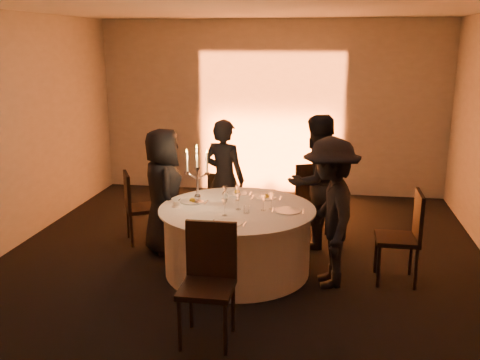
% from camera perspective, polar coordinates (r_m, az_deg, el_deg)
% --- Properties ---
extents(floor, '(7.00, 7.00, 0.00)m').
position_cam_1_polar(floor, '(6.40, -0.30, -9.59)').
color(floor, black).
rests_on(floor, ground).
extents(ceiling, '(7.00, 7.00, 0.00)m').
position_cam_1_polar(ceiling, '(5.85, -0.34, 18.31)').
color(ceiling, white).
rests_on(ceiling, wall_back).
extents(wall_back, '(7.00, 0.00, 7.00)m').
position_cam_1_polar(wall_back, '(9.37, 3.33, 7.68)').
color(wall_back, '#A7A39B').
rests_on(wall_back, floor).
extents(wall_front, '(7.00, 0.00, 7.00)m').
position_cam_1_polar(wall_front, '(2.70, -13.14, -10.24)').
color(wall_front, '#A7A39B').
rests_on(wall_front, floor).
extents(uplighter_fixture, '(0.25, 0.12, 0.10)m').
position_cam_1_polar(uplighter_fixture, '(9.37, 3.00, -1.38)').
color(uplighter_fixture, black).
rests_on(uplighter_fixture, floor).
extents(banquet_table, '(1.80, 1.80, 0.77)m').
position_cam_1_polar(banquet_table, '(6.25, -0.30, -6.37)').
color(banquet_table, black).
rests_on(banquet_table, floor).
extents(chair_left, '(0.57, 0.57, 0.96)m').
position_cam_1_polar(chair_left, '(7.22, -11.01, -2.44)').
color(chair_left, black).
rests_on(chair_left, floor).
extents(chair_back_left, '(0.46, 0.47, 0.86)m').
position_cam_1_polar(chair_back_left, '(7.48, -1.77, -2.06)').
color(chair_back_left, black).
rests_on(chair_back_left, floor).
extents(chair_back_right, '(0.59, 0.59, 1.01)m').
position_cam_1_polar(chair_back_right, '(7.51, 7.17, -1.36)').
color(chair_back_right, black).
rests_on(chair_back_right, floor).
extents(chair_right, '(0.46, 0.46, 1.04)m').
position_cam_1_polar(chair_right, '(6.17, 17.26, -5.29)').
color(chair_right, black).
rests_on(chair_right, floor).
extents(chair_front, '(0.47, 0.47, 1.07)m').
position_cam_1_polar(chair_front, '(4.84, -3.35, -10.04)').
color(chair_front, black).
rests_on(chair_front, floor).
extents(guest_left, '(0.78, 0.92, 1.59)m').
position_cam_1_polar(guest_left, '(6.78, -8.16, -1.19)').
color(guest_left, black).
rests_on(guest_left, floor).
extents(guest_back_left, '(0.69, 0.56, 1.63)m').
position_cam_1_polar(guest_back_left, '(7.23, -1.70, 0.12)').
color(guest_back_left, black).
rests_on(guest_back_left, floor).
extents(guest_back_right, '(1.07, 1.05, 1.74)m').
position_cam_1_polar(guest_back_right, '(6.94, 8.10, -0.18)').
color(guest_back_right, black).
rests_on(guest_back_right, floor).
extents(guest_right, '(0.79, 1.16, 1.65)m').
position_cam_1_polar(guest_right, '(5.84, 9.57, -3.48)').
color(guest_right, black).
rests_on(guest_right, floor).
extents(plate_left, '(0.36, 0.28, 0.08)m').
position_cam_1_polar(plate_left, '(6.37, -5.11, -2.21)').
color(plate_left, white).
rests_on(plate_left, banquet_table).
extents(plate_back_left, '(0.36, 0.26, 0.08)m').
position_cam_1_polar(plate_back_left, '(6.69, -0.32, -1.31)').
color(plate_back_left, white).
rests_on(plate_back_left, banquet_table).
extents(plate_back_right, '(0.36, 0.24, 0.08)m').
position_cam_1_polar(plate_back_right, '(6.50, 2.82, -1.79)').
color(plate_back_right, white).
rests_on(plate_back_right, banquet_table).
extents(plate_right, '(0.36, 0.30, 0.01)m').
position_cam_1_polar(plate_right, '(6.02, 5.12, -3.30)').
color(plate_right, white).
rests_on(plate_right, banquet_table).
extents(plate_front, '(0.36, 0.29, 0.01)m').
position_cam_1_polar(plate_front, '(5.60, -1.25, -4.62)').
color(plate_front, white).
rests_on(plate_front, banquet_table).
extents(coffee_cup, '(0.11, 0.11, 0.07)m').
position_cam_1_polar(coffee_cup, '(6.21, -6.79, -2.57)').
color(coffee_cup, white).
rests_on(coffee_cup, banquet_table).
extents(candelabra, '(0.30, 0.14, 0.71)m').
position_cam_1_polar(candelabra, '(6.26, -4.57, -0.31)').
color(candelabra, white).
rests_on(candelabra, banquet_table).
extents(wine_glass_a, '(0.07, 0.07, 0.19)m').
position_cam_1_polar(wine_glass_a, '(6.38, -0.24, -0.99)').
color(wine_glass_a, white).
rests_on(wine_glass_a, banquet_table).
extents(wine_glass_b, '(0.07, 0.07, 0.19)m').
position_cam_1_polar(wine_glass_b, '(5.82, -1.66, -2.52)').
color(wine_glass_b, white).
rests_on(wine_glass_b, banquet_table).
extents(wine_glass_c, '(0.07, 0.07, 0.19)m').
position_cam_1_polar(wine_glass_c, '(6.06, 3.36, -1.85)').
color(wine_glass_c, white).
rests_on(wine_glass_c, banquet_table).
extents(wine_glass_d, '(0.07, 0.07, 0.19)m').
position_cam_1_polar(wine_glass_d, '(6.33, -1.59, -1.11)').
color(wine_glass_d, white).
rests_on(wine_glass_d, banquet_table).
extents(wine_glass_e, '(0.07, 0.07, 0.19)m').
position_cam_1_polar(wine_glass_e, '(6.00, 2.53, -2.01)').
color(wine_glass_e, white).
rests_on(wine_glass_e, banquet_table).
extents(wine_glass_f, '(0.07, 0.07, 0.19)m').
position_cam_1_polar(wine_glass_f, '(6.02, -0.19, -1.93)').
color(wine_glass_f, white).
rests_on(wine_glass_f, banquet_table).
extents(tumbler_a, '(0.07, 0.07, 0.09)m').
position_cam_1_polar(tumbler_a, '(5.92, 0.69, -3.15)').
color(tumbler_a, white).
rests_on(tumbler_a, banquet_table).
extents(tumbler_b, '(0.07, 0.07, 0.09)m').
position_cam_1_polar(tumbler_b, '(6.44, -1.59, -1.69)').
color(tumbler_b, white).
rests_on(tumbler_b, banquet_table).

